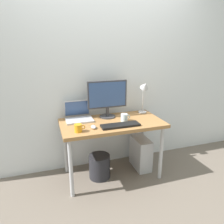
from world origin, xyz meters
TOP-DOWN VIEW (x-y plane):
  - ground_plane at (0.00, 0.00)m, footprint 6.00×6.00m
  - back_wall at (0.00, 0.37)m, footprint 4.40×0.04m
  - desk at (0.00, 0.00)m, footprint 1.20×0.63m
  - monitor at (0.00, 0.18)m, footprint 0.50×0.20m
  - laptop at (-0.36, 0.20)m, footprint 0.32×0.27m
  - desk_lamp at (0.50, 0.18)m, footprint 0.11×0.16m
  - keyboard at (0.04, -0.17)m, footprint 0.44×0.14m
  - mouse at (-0.26, -0.14)m, footprint 0.06×0.09m
  - coffee_mug at (-0.43, -0.19)m, footprint 0.12×0.08m
  - glass_cup at (0.15, -0.02)m, footprint 0.12×0.08m
  - computer_tower at (0.42, 0.05)m, footprint 0.18×0.36m
  - wastebasket at (-0.16, -0.00)m, footprint 0.26×0.26m

SIDE VIEW (x-z plane):
  - ground_plane at x=0.00m, z-range 0.00..0.00m
  - wastebasket at x=-0.16m, z-range 0.00..0.30m
  - computer_tower at x=0.42m, z-range 0.00..0.42m
  - desk at x=0.00m, z-range 0.29..1.01m
  - keyboard at x=0.04m, z-range 0.72..0.75m
  - mouse at x=-0.26m, z-range 0.72..0.76m
  - coffee_mug at x=-0.43m, z-range 0.72..0.81m
  - glass_cup at x=0.15m, z-range 0.72..0.81m
  - laptop at x=-0.36m, z-range 0.67..0.89m
  - monitor at x=0.00m, z-range 0.75..1.21m
  - desk_lamp at x=0.50m, z-range 0.81..1.25m
  - back_wall at x=0.00m, z-range 0.00..2.60m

